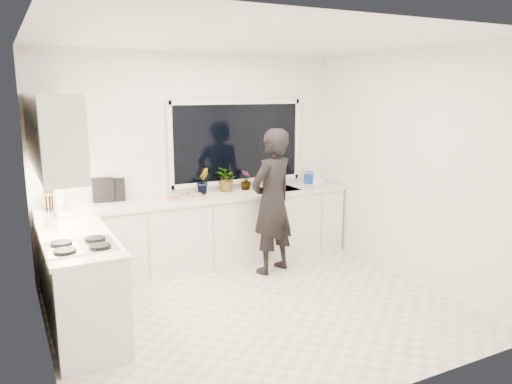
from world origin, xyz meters
TOP-DOWN VIEW (x-y plane):
  - floor at (0.00, 0.00)m, footprint 4.00×3.50m
  - wall_back at (0.00, 1.76)m, footprint 4.00×0.02m
  - wall_left at (-2.01, 0.00)m, footprint 0.02×3.50m
  - wall_right at (2.01, 0.00)m, footprint 0.02×3.50m
  - ceiling at (0.00, 0.00)m, footprint 4.00×3.50m
  - window at (0.60, 1.73)m, footprint 1.80×0.02m
  - base_cabinets_back at (0.00, 1.45)m, footprint 3.92×0.58m
  - base_cabinets_left at (-1.67, 0.35)m, footprint 0.58×1.60m
  - countertop_back at (0.00, 1.44)m, footprint 3.94×0.62m
  - countertop_left at (-1.67, 0.35)m, footprint 0.62×1.60m
  - upper_cabinets at (-1.79, 0.70)m, footprint 0.34×2.10m
  - sink at (1.05, 1.45)m, footprint 0.58×0.42m
  - faucet at (1.05, 1.65)m, footprint 0.03×0.03m
  - stovetop at (-1.69, -0.00)m, footprint 0.56×0.48m
  - person at (0.68, 0.90)m, footprint 0.76×0.62m
  - pizza_tray at (-0.24, 1.42)m, footprint 0.51×0.41m
  - pizza at (-0.24, 1.42)m, footprint 0.46×0.37m
  - watering_can at (1.68, 1.61)m, footprint 0.17×0.17m
  - paper_towel_roll at (-1.67, 1.55)m, footprint 0.13×0.13m
  - knife_block at (-1.79, 1.59)m, footprint 0.13×0.10m
  - utensil_crock at (-1.85, 0.80)m, footprint 0.15×0.15m
  - picture_frame_large at (-1.03, 1.69)m, footprint 0.22×0.06m
  - picture_frame_small at (-1.18, 1.69)m, footprint 0.25×0.07m
  - herb_plants at (0.46, 1.61)m, footprint 1.21×0.34m
  - soap_bottles at (1.61, 1.30)m, footprint 0.15×0.12m

SIDE VIEW (x-z plane):
  - floor at x=0.00m, z-range -0.02..0.00m
  - base_cabinets_back at x=0.00m, z-range 0.00..0.88m
  - base_cabinets_left at x=-1.67m, z-range 0.00..0.88m
  - sink at x=1.05m, z-range 0.80..0.94m
  - person at x=0.68m, z-range 0.00..1.79m
  - countertop_back at x=0.00m, z-range 0.88..0.92m
  - countertop_left at x=-1.67m, z-range 0.88..0.92m
  - stovetop at x=-1.69m, z-range 0.92..0.95m
  - pizza_tray at x=-0.24m, z-range 0.92..0.95m
  - pizza at x=-0.24m, z-range 0.95..0.96m
  - watering_can at x=1.68m, z-range 0.92..1.05m
  - utensil_crock at x=-1.85m, z-range 0.92..1.08m
  - faucet at x=1.05m, z-range 0.92..1.14m
  - knife_block at x=-1.79m, z-range 0.92..1.14m
  - paper_towel_roll at x=-1.67m, z-range 0.92..1.18m
  - soap_bottles at x=1.61m, z-range 0.91..1.20m
  - picture_frame_large at x=-1.03m, z-range 0.92..1.20m
  - picture_frame_small at x=-1.18m, z-range 0.92..1.22m
  - herb_plants at x=0.46m, z-range 0.91..1.25m
  - wall_back at x=0.00m, z-range 0.00..2.70m
  - wall_left at x=-2.01m, z-range 0.00..2.70m
  - wall_right at x=2.01m, z-range 0.00..2.70m
  - window at x=0.60m, z-range 1.05..2.05m
  - upper_cabinets at x=-1.79m, z-range 1.50..2.20m
  - ceiling at x=0.00m, z-range 2.70..2.72m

